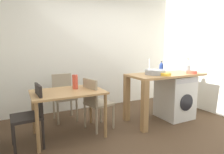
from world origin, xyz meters
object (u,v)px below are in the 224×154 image
object	(u,v)px
chair_person_seat	(32,112)
mixing_bowl	(165,74)
washing_machine	(175,97)
chair_spare_by_wall	(64,94)
chair_opposite	(95,101)
bottle_tall_green	(161,68)
vase	(75,82)
dining_table	(68,97)
colander	(192,72)
utensil_crock	(187,68)

from	to	relation	value
chair_person_seat	mixing_bowl	xyz separation A→B (m)	(2.22, -0.26, 0.44)
washing_machine	chair_spare_by_wall	bearing A→B (deg)	155.54
chair_opposite	bottle_tall_green	size ratio (longest dim) A/B	3.82
chair_person_seat	vase	bearing A→B (deg)	-78.34
vase	chair_opposite	bearing A→B (deg)	-11.57
dining_table	chair_opposite	size ratio (longest dim) A/B	1.22
washing_machine	colander	xyz separation A→B (m)	(0.19, -0.22, 0.52)
vase	mixing_bowl	bearing A→B (deg)	-16.40
colander	vase	bearing A→B (deg)	167.80
chair_opposite	colander	bearing A→B (deg)	64.44
dining_table	chair_spare_by_wall	world-z (taller)	chair_spare_by_wall
bottle_tall_green	colander	world-z (taller)	bottle_tall_green
mixing_bowl	chair_spare_by_wall	bearing A→B (deg)	144.58
utensil_crock	colander	world-z (taller)	utensil_crock
mixing_bowl	colander	size ratio (longest dim) A/B	0.97
mixing_bowl	vase	world-z (taller)	vase
chair_spare_by_wall	chair_opposite	bearing A→B (deg)	115.39
chair_person_seat	vase	world-z (taller)	vase
chair_opposite	washing_machine	bearing A→B (deg)	70.38
chair_person_seat	colander	bearing A→B (deg)	-99.46
dining_table	utensil_crock	xyz separation A→B (m)	(2.50, -0.10, 0.35)
dining_table	chair_person_seat	size ratio (longest dim) A/B	1.22
chair_spare_by_wall	washing_machine	distance (m)	2.24
chair_person_seat	chair_opposite	xyz separation A→B (m)	(1.02, 0.13, 0.00)
bottle_tall_green	washing_machine	bearing A→B (deg)	-26.60
washing_machine	vase	distance (m)	2.05
chair_person_seat	mixing_bowl	bearing A→B (deg)	-100.53
washing_machine	chair_person_seat	bearing A→B (deg)	178.77
mixing_bowl	colander	distance (m)	0.64
chair_opposite	utensil_crock	bearing A→B (deg)	73.00
chair_person_seat	vase	size ratio (longest dim) A/B	3.79
mixing_bowl	vase	distance (m)	1.60
chair_opposite	mixing_bowl	size ratio (longest dim) A/B	4.64
dining_table	mixing_bowl	world-z (taller)	mixing_bowl
chair_person_seat	colander	world-z (taller)	colander
colander	bottle_tall_green	bearing A→B (deg)	142.26
chair_opposite	vase	distance (m)	0.48
mixing_bowl	colander	world-z (taller)	colander
chair_spare_by_wall	colander	size ratio (longest dim) A/B	4.50
mixing_bowl	utensil_crock	size ratio (longest dim) A/B	0.65
bottle_tall_green	mixing_bowl	xyz separation A→B (m)	(-0.19, -0.33, -0.08)
bottle_tall_green	vase	xyz separation A→B (m)	(-1.72, 0.12, -0.17)
utensil_crock	bottle_tall_green	bearing A→B (deg)	172.74
dining_table	mixing_bowl	distance (m)	1.74
dining_table	bottle_tall_green	world-z (taller)	bottle_tall_green
chair_opposite	bottle_tall_green	world-z (taller)	bottle_tall_green
chair_person_seat	mixing_bowl	size ratio (longest dim) A/B	4.64
chair_spare_by_wall	vase	world-z (taller)	vase
chair_person_seat	utensil_crock	world-z (taller)	utensil_crock
utensil_crock	chair_opposite	bearing A→B (deg)	176.25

